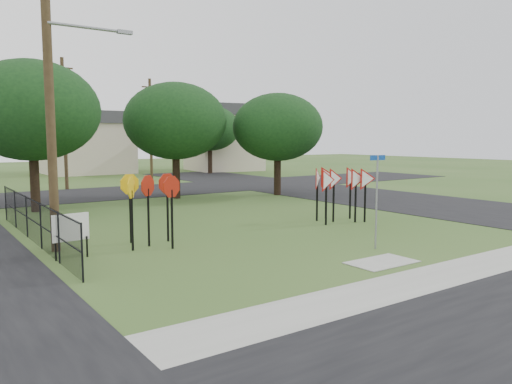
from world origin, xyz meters
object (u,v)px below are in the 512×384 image
(yield_sign_cluster, at_px, (339,181))
(info_board, at_px, (71,229))
(stop_sign_cluster, at_px, (150,193))
(street_name_sign, at_px, (377,196))

(yield_sign_cluster, relative_size, info_board, 2.24)
(info_board, bearing_deg, stop_sign_cluster, 7.61)
(street_name_sign, distance_m, stop_sign_cluster, 7.36)
(stop_sign_cluster, height_order, info_board, stop_sign_cluster)
(street_name_sign, distance_m, info_board, 9.44)
(street_name_sign, distance_m, yield_sign_cluster, 5.36)
(stop_sign_cluster, bearing_deg, street_name_sign, -38.41)
(stop_sign_cluster, relative_size, info_board, 1.76)
(street_name_sign, height_order, info_board, street_name_sign)
(yield_sign_cluster, bearing_deg, street_name_sign, -121.81)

